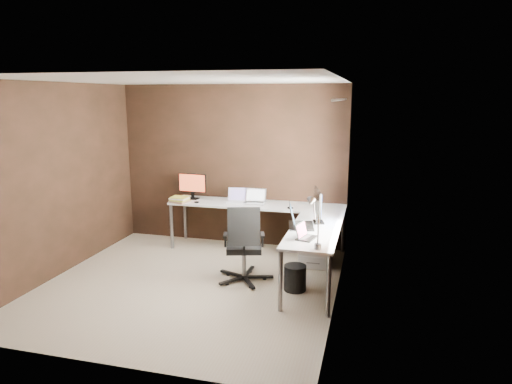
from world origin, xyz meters
TOP-DOWN VIEW (x-y plane):
  - room at (0.34, 0.07)m, footprint 3.60×3.60m
  - desk at (0.84, 1.04)m, footprint 2.65×2.25m
  - drawer_pedestal at (1.43, 1.15)m, footprint 0.42×0.50m
  - monitor_left at (-0.58, 1.57)m, footprint 0.46×0.14m
  - monitor_right at (1.49, 0.68)m, footprint 0.19×0.51m
  - laptop_white at (0.17, 1.54)m, footprint 0.34×0.26m
  - laptop_silver at (0.44, 1.54)m, footprint 0.33×0.24m
  - laptop_black_big at (1.28, 0.45)m, footprint 0.38×0.48m
  - laptop_black_small at (1.44, -0.02)m, footprint 0.24×0.29m
  - book_stack at (-0.69, 1.30)m, footprint 0.32×0.28m
  - mouse_left at (-0.41, 1.30)m, footprint 0.09×0.07m
  - mouse_corner at (1.03, 1.30)m, footprint 0.11×0.09m
  - desk_lamp at (1.56, -0.29)m, footprint 0.18×0.21m
  - office_chair at (0.63, 0.29)m, footprint 0.56×0.59m
  - wastebasket at (1.30, 0.18)m, footprint 0.34×0.34m

SIDE VIEW (x-z plane):
  - wastebasket at x=1.30m, z-range 0.00..0.31m
  - office_chair at x=0.63m, z-range -0.21..0.80m
  - drawer_pedestal at x=1.43m, z-range 0.00..0.60m
  - desk at x=0.84m, z-range 0.31..1.04m
  - mouse_left at x=-0.41m, z-range 0.73..0.76m
  - mouse_corner at x=1.03m, z-range 0.73..0.77m
  - laptop_black_small at x=1.44m, z-range 0.68..0.86m
  - book_stack at x=-0.69m, z-range 0.73..0.81m
  - laptop_white at x=0.17m, z-range 0.67..0.88m
  - laptop_silver at x=0.44m, z-range 0.67..0.89m
  - laptop_black_big at x=1.28m, z-range 0.65..0.93m
  - monitor_left at x=-0.58m, z-range 0.76..1.16m
  - monitor_right at x=1.49m, z-range 0.76..1.19m
  - desk_lamp at x=1.56m, z-range 0.80..1.34m
  - room at x=0.34m, z-range 0.03..2.53m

